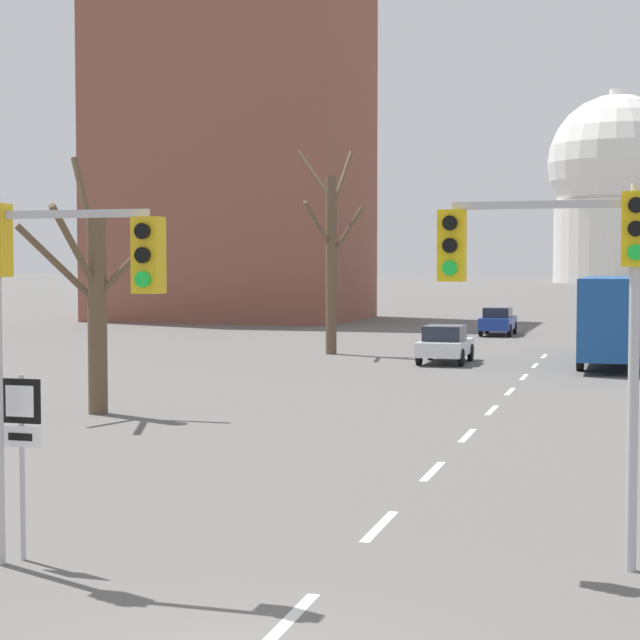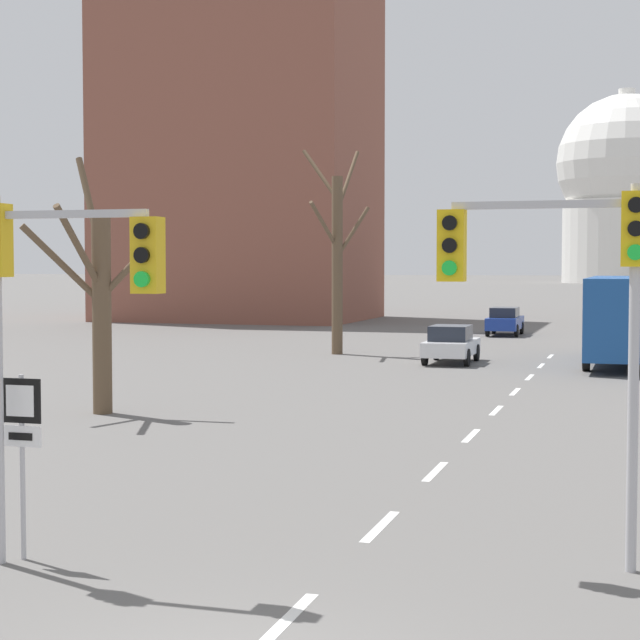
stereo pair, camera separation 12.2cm
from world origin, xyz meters
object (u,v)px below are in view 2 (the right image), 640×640
at_px(sedan_near_right, 505,321).
at_px(sedan_mid_centre, 451,344).
at_px(sedan_near_left, 634,313).
at_px(route_sign_post, 21,434).
at_px(traffic_signal_near_left, 48,285).
at_px(traffic_signal_near_right, 569,277).
at_px(city_bus, 622,313).

xyz_separation_m(sedan_near_right, sedan_mid_centre, (0.02, -17.86, -0.03)).
height_order(sedan_near_left, sedan_near_right, sedan_near_right).
height_order(route_sign_post, sedan_mid_centre, route_sign_post).
bearing_deg(sedan_near_right, route_sign_post, -90.69).
height_order(sedan_near_right, sedan_mid_centre, sedan_near_right).
relative_size(traffic_signal_near_left, route_sign_post, 1.94).
bearing_deg(sedan_mid_centre, traffic_signal_near_right, -77.28).
relative_size(route_sign_post, sedan_mid_centre, 0.62).
bearing_deg(route_sign_post, sedan_near_left, 82.96).
bearing_deg(sedan_mid_centre, sedan_near_right, 90.05).
bearing_deg(traffic_signal_near_right, route_sign_post, -165.84).
relative_size(sedan_near_right, sedan_mid_centre, 1.08).
distance_m(route_sign_post, sedan_mid_centre, 30.27).
relative_size(sedan_near_right, city_bus, 0.41).
bearing_deg(sedan_near_right, sedan_near_left, 61.10).
bearing_deg(route_sign_post, traffic_signal_near_right, 14.16).
xyz_separation_m(route_sign_post, sedan_mid_centre, (0.60, 30.26, -0.92)).
bearing_deg(traffic_signal_near_left, sedan_near_left, 83.52).
xyz_separation_m(traffic_signal_near_left, sedan_near_left, (6.91, 60.87, -2.92)).
height_order(sedan_near_left, sedan_mid_centre, sedan_near_left).
bearing_deg(sedan_near_left, city_bus, -90.59).
distance_m(route_sign_post, sedan_near_left, 61.10).
bearing_deg(traffic_signal_near_right, sedan_mid_centre, 102.72).
xyz_separation_m(sedan_mid_centre, city_bus, (6.60, 1.56, 1.26)).
bearing_deg(sedan_near_right, sedan_mid_centre, -89.95).
bearing_deg(sedan_near_left, sedan_mid_centre, -102.79).
xyz_separation_m(traffic_signal_near_left, sedan_mid_centre, (0.02, 30.50, -2.92)).
relative_size(traffic_signal_near_left, city_bus, 0.45).
bearing_deg(sedan_near_left, traffic_signal_near_right, -90.45).
relative_size(route_sign_post, city_bus, 0.23).
xyz_separation_m(traffic_signal_near_left, route_sign_post, (-0.58, 0.24, -2.00)).
bearing_deg(route_sign_post, sedan_near_right, 89.31).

